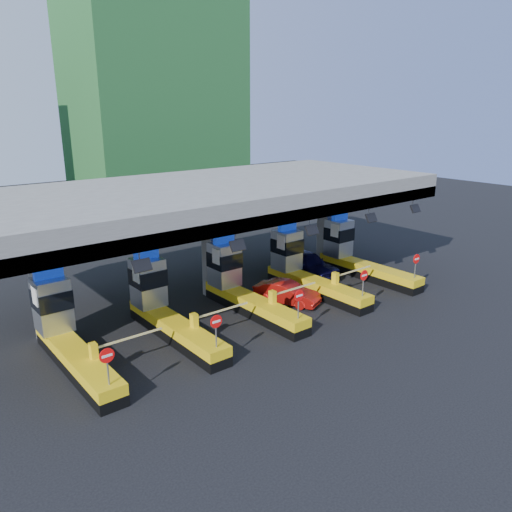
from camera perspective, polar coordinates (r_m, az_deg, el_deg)
ground at (r=29.12m, az=-1.49°, el=-6.10°), size 120.00×120.00×0.00m
toll_canopy at (r=29.64m, az=-4.97°, el=6.63°), size 28.00×12.09×7.00m
toll_lane_far_left at (r=24.61m, az=-20.97°, el=-8.15°), size 4.43×8.00×4.16m
toll_lane_left at (r=26.33m, az=-10.60°, el=-5.65°), size 4.43×8.00×4.16m
toll_lane_center at (r=28.82m, az=-1.84°, el=-3.37°), size 4.43×8.00×4.16m
toll_lane_right at (r=31.90m, az=5.35°, el=-1.43°), size 4.43×8.00×4.16m
toll_lane_far_right at (r=35.43m, az=11.18°, el=0.17°), size 4.43×8.00×4.16m
bg_building_scaffold at (r=60.46m, az=-11.54°, el=18.94°), size 18.00×12.00×28.00m
van at (r=34.61m, az=5.68°, el=-0.85°), size 2.21×5.29×1.79m
red_car at (r=29.83m, az=3.53°, el=-4.20°), size 2.81×4.20×1.31m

